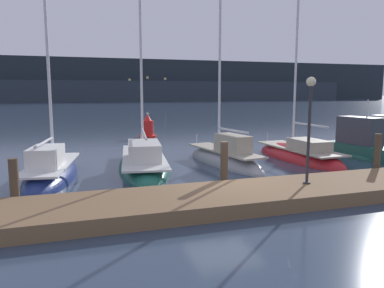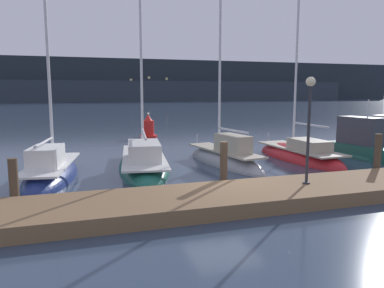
{
  "view_description": "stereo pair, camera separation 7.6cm",
  "coord_description": "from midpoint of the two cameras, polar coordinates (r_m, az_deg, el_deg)",
  "views": [
    {
      "loc": [
        -5.19,
        -12.29,
        3.61
      ],
      "look_at": [
        0.0,
        3.7,
        1.2
      ],
      "focal_mm": 35.0,
      "sensor_mm": 36.0,
      "label": 1
    },
    {
      "loc": [
        -5.12,
        -12.31,
        3.61
      ],
      "look_at": [
        0.0,
        3.7,
        1.2
      ],
      "focal_mm": 35.0,
      "sensor_mm": 36.0,
      "label": 2
    }
  ],
  "objects": [
    {
      "name": "channel_buoy",
      "position": [
        29.28,
        -6.6,
        2.42
      ],
      "size": [
        1.34,
        1.34,
        1.92
      ],
      "color": "red",
      "rests_on": "ground"
    },
    {
      "name": "sailboat_berth_3",
      "position": [
        16.34,
        -20.54,
        -4.63
      ],
      "size": [
        2.78,
        6.3,
        9.54
      ],
      "color": "navy",
      "rests_on": "ground"
    },
    {
      "name": "mooring_pile_3",
      "position": [
        17.41,
        26.52,
        -1.61
      ],
      "size": [
        0.28,
        0.28,
        1.83
      ],
      "primitive_type": "cylinder",
      "color": "#4C3D2D",
      "rests_on": "ground"
    },
    {
      "name": "mooring_pile_1",
      "position": [
        12.69,
        -25.35,
        -5.49
      ],
      "size": [
        0.28,
        0.28,
        1.57
      ],
      "primitive_type": "cylinder",
      "color": "#4C3D2D",
      "rests_on": "ground"
    },
    {
      "name": "sailboat_berth_5",
      "position": [
        18.5,
        5.15,
        -2.62
      ],
      "size": [
        2.46,
        6.52,
        8.92
      ],
      "color": "gray",
      "rests_on": "ground"
    },
    {
      "name": "sailboat_berth_4",
      "position": [
        17.76,
        -7.26,
        -3.16
      ],
      "size": [
        3.45,
        8.42,
        11.77
      ],
      "color": "#195647",
      "rests_on": "ground"
    },
    {
      "name": "dock_lamppost",
      "position": [
        13.1,
        17.61,
        4.64
      ],
      "size": [
        0.32,
        0.32,
        3.61
      ],
      "color": "#2D2D33",
      "rests_on": "dock"
    },
    {
      "name": "hillside_backdrop",
      "position": [
        132.88,
        -14.44,
        9.15
      ],
      "size": [
        240.0,
        23.0,
        14.12
      ],
      "color": "#232B33",
      "rests_on": "ground"
    },
    {
      "name": "mooring_pile_2",
      "position": [
        13.56,
        5.0,
        -3.41
      ],
      "size": [
        0.28,
        0.28,
        1.79
      ],
      "primitive_type": "cylinder",
      "color": "#4C3D2D",
      "rests_on": "ground"
    },
    {
      "name": "dock",
      "position": [
        12.26,
        7.96,
        -7.94
      ],
      "size": [
        33.77,
        2.8,
        0.45
      ],
      "primitive_type": "cube",
      "color": "brown",
      "rests_on": "ground"
    },
    {
      "name": "motorboat_berth_7",
      "position": [
        22.17,
        24.99,
        -0.93
      ],
      "size": [
        2.31,
        5.4,
        3.69
      ],
      "color": "#195647",
      "rests_on": "ground"
    },
    {
      "name": "ground_plane",
      "position": [
        13.81,
        4.87,
        -7.02
      ],
      "size": [
        400.0,
        400.0,
        0.0
      ],
      "primitive_type": "plane",
      "color": "#2D3D51"
    },
    {
      "name": "sailboat_berth_6",
      "position": [
        20.57,
        16.14,
        -2.0
      ],
      "size": [
        2.24,
        6.94,
        9.63
      ],
      "color": "red",
      "rests_on": "ground"
    }
  ]
}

